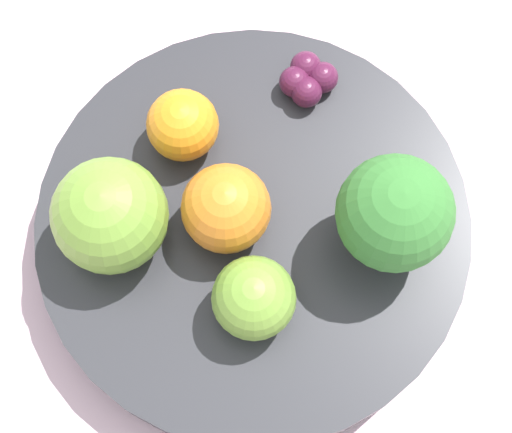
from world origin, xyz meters
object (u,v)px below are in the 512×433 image
Objects in this scene: broccoli at (398,214)px; grape_cluster at (310,79)px; apple_red at (113,216)px; bowl at (256,232)px; apple_green at (262,298)px; orange_back at (186,125)px; orange_front at (229,207)px.

broccoli reaches higher than grape_cluster.
grape_cluster is at bearing -50.25° from apple_red.
bowl is at bearing 81.90° from broccoli.
apple_green is 1.09× the size of orange_back.
broccoli is 1.68× the size of apple_green.
grape_cluster reaches higher than bowl.
broccoli is at bearing -97.18° from orange_front.
orange_front is at bearing 82.82° from broccoli.
orange_front is 0.10m from grape_cluster.
apple_green reaches higher than orange_back.
broccoli is 0.13m from orange_back.
apple_red is at bearing 129.75° from grape_cluster.
broccoli is 0.11m from grape_cluster.
apple_red is 1.40× the size of apple_green.
apple_red is at bearing 95.81° from orange_front.
grape_cluster is (0.09, -0.11, -0.02)m from apple_red.
apple_red is at bearing 94.23° from bowl.
bowl is 5.53× the size of apple_green.
apple_red is 0.07m from orange_back.
orange_back is (0.10, 0.04, -0.00)m from apple_green.
apple_green reaches higher than grape_cluster.
orange_back is at bearing 61.20° from broccoli.
apple_green reaches higher than bowl.
orange_front is at bearing 87.49° from bowl.
grape_cluster is (0.08, -0.05, -0.02)m from orange_front.
apple_green is (-0.04, -0.08, -0.01)m from apple_red.
orange_back is 1.18× the size of grape_cluster.
bowl is at bearing -142.71° from orange_back.
orange_front is at bearing 19.08° from apple_green.
apple_green is 0.14m from grape_cluster.
orange_front is (0.01, -0.06, -0.01)m from apple_red.
apple_red reaches higher than bowl.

